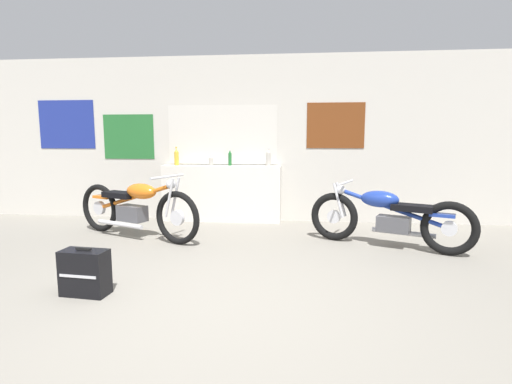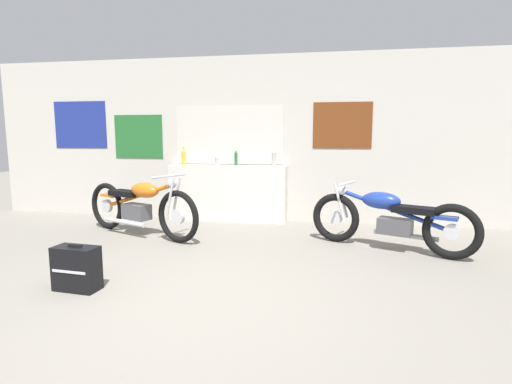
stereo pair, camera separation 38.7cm
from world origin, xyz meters
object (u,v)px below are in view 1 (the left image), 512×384
object	(u,v)px
bottle_left_center	(211,161)
bottle_right_center	(268,158)
bottle_center	(230,158)
hard_case_black	(85,273)
motorcycle_orange	(135,207)
motorcycle_blue	(388,217)
bottle_leftmost	(177,157)

from	to	relation	value
bottle_left_center	bottle_right_center	bearing A→B (deg)	2.37
bottle_right_center	bottle_left_center	bearing A→B (deg)	-177.63
bottle_center	hard_case_black	bearing A→B (deg)	-103.11
bottle_right_center	motorcycle_orange	size ratio (longest dim) A/B	0.15
bottle_left_center	hard_case_black	distance (m)	3.42
bottle_right_center	motorcycle_orange	bearing A→B (deg)	-145.73
bottle_left_center	motorcycle_blue	world-z (taller)	bottle_left_center
bottle_leftmost	hard_case_black	xyz separation A→B (m)	(0.14, -3.30, -0.89)
bottle_leftmost	bottle_center	distance (m)	0.92
bottle_center	motorcycle_blue	size ratio (longest dim) A/B	0.14
bottle_leftmost	motorcycle_blue	size ratio (longest dim) A/B	0.16
bottle_right_center	bottle_center	bearing A→B (deg)	178.15
bottle_left_center	bottle_leftmost	bearing A→B (deg)	178.65
bottle_right_center	hard_case_black	size ratio (longest dim) A/B	0.69
motorcycle_orange	hard_case_black	world-z (taller)	motorcycle_orange
bottle_center	bottle_right_center	world-z (taller)	bottle_right_center
bottle_left_center	bottle_right_center	distance (m)	0.97
bottle_leftmost	motorcycle_orange	xyz separation A→B (m)	(-0.25, -1.21, -0.65)
bottle_leftmost	bottle_center	size ratio (longest dim) A/B	1.09
bottle_center	hard_case_black	world-z (taller)	bottle_center
motorcycle_blue	hard_case_black	xyz separation A→B (m)	(-3.12, -1.94, -0.20)
bottle_center	bottle_left_center	bearing A→B (deg)	-168.99
bottle_right_center	motorcycle_blue	world-z (taller)	bottle_right_center
bottle_leftmost	bottle_center	world-z (taller)	bottle_leftmost
bottle_left_center	hard_case_black	size ratio (longest dim) A/B	0.41
motorcycle_orange	hard_case_black	bearing A→B (deg)	-79.51
motorcycle_blue	bottle_leftmost	bearing A→B (deg)	157.44
bottle_left_center	bottle_center	xyz separation A→B (m)	(0.32, 0.06, 0.05)
bottle_right_center	motorcycle_blue	size ratio (longest dim) A/B	0.15
bottle_center	motorcycle_blue	xyz separation A→B (m)	(2.34, -1.40, -0.68)
bottle_right_center	motorcycle_blue	bearing A→B (deg)	-39.29
bottle_leftmost	motorcycle_orange	distance (m)	1.40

